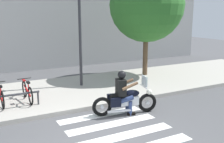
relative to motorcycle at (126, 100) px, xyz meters
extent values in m
plane|color=#4C4C4F|center=(-1.43, -1.32, -0.46)|extent=(48.00, 48.00, 0.00)
cube|color=#A8A399|center=(-1.43, 3.00, -0.38)|extent=(24.00, 4.40, 0.15)
cube|color=white|center=(-0.75, -1.32, -0.45)|extent=(2.80, 0.40, 0.01)
cube|color=white|center=(-0.75, -0.52, -0.45)|extent=(2.80, 0.40, 0.01)
cube|color=white|center=(-0.75, 0.28, -0.45)|extent=(2.80, 0.40, 0.01)
torus|color=black|center=(0.73, -0.16, -0.14)|extent=(0.63, 0.25, 0.63)
cylinder|color=silver|center=(0.73, -0.16, -0.14)|extent=(0.13, 0.12, 0.11)
torus|color=black|center=(-0.75, 0.17, -0.14)|extent=(0.63, 0.25, 0.63)
cylinder|color=silver|center=(-0.75, 0.17, -0.14)|extent=(0.13, 0.12, 0.11)
cube|color=silver|center=(-0.01, 0.01, 0.00)|extent=(0.88, 0.46, 0.28)
ellipsoid|color=black|center=(0.20, -0.04, 0.22)|extent=(0.57, 0.39, 0.22)
cube|color=black|center=(-0.21, 0.05, 0.15)|extent=(0.61, 0.40, 0.10)
cube|color=black|center=(-0.33, 0.30, 0.04)|extent=(0.34, 0.19, 0.28)
cube|color=black|center=(-0.43, -0.13, 0.04)|extent=(0.34, 0.19, 0.28)
cylinder|color=silver|center=(0.59, -0.13, 0.42)|extent=(0.16, 0.61, 0.03)
sphere|color=white|center=(0.78, -0.17, 0.22)|extent=(0.18, 0.18, 0.18)
cube|color=silver|center=(0.62, -0.13, 0.60)|extent=(0.13, 0.40, 0.32)
cylinder|color=silver|center=(-0.29, -0.12, -0.27)|extent=(0.75, 0.24, 0.08)
cube|color=black|center=(-0.16, 0.04, 0.45)|extent=(0.34, 0.45, 0.52)
sphere|color=black|center=(-0.13, 0.03, 0.85)|extent=(0.26, 0.26, 0.26)
cylinder|color=brown|center=(0.12, 0.20, 0.52)|extent=(0.53, 0.20, 0.26)
cylinder|color=brown|center=(0.02, -0.23, 0.52)|extent=(0.53, 0.20, 0.26)
cylinder|color=navy|center=(0.03, 0.16, 0.09)|extent=(0.46, 0.23, 0.24)
cylinder|color=navy|center=(0.14, 0.14, -0.23)|extent=(0.11, 0.11, 0.46)
cube|color=black|center=(0.18, 0.13, -0.42)|extent=(0.26, 0.15, 0.08)
cylinder|color=navy|center=(-0.04, -0.15, 0.09)|extent=(0.46, 0.23, 0.24)
cylinder|color=navy|center=(0.07, -0.18, -0.23)|extent=(0.11, 0.11, 0.46)
cube|color=black|center=(0.11, -0.19, -0.42)|extent=(0.26, 0.15, 0.08)
torus|color=black|center=(-3.48, 1.85, 0.00)|extent=(0.07, 0.60, 0.60)
cylinder|color=red|center=(-3.50, 2.34, 0.06)|extent=(0.09, 0.87, 0.24)
cylinder|color=red|center=(-3.49, 2.09, 0.21)|extent=(0.04, 0.04, 0.37)
cube|color=black|center=(-3.49, 2.09, 0.39)|extent=(0.11, 0.20, 0.06)
torus|color=black|center=(-2.64, 2.81, 0.01)|extent=(0.07, 0.62, 0.62)
torus|color=black|center=(-2.60, 1.86, 0.01)|extent=(0.07, 0.62, 0.62)
cylinder|color=red|center=(-2.62, 2.34, 0.07)|extent=(0.09, 0.85, 0.24)
cylinder|color=red|center=(-2.61, 2.10, 0.23)|extent=(0.04, 0.04, 0.38)
cube|color=black|center=(-2.61, 2.10, 0.42)|extent=(0.11, 0.20, 0.06)
cylinder|color=black|center=(-2.64, 2.72, 0.42)|extent=(0.48, 0.05, 0.03)
cube|color=red|center=(-2.64, 2.81, 0.34)|extent=(0.09, 0.28, 0.04)
cylinder|color=#333338|center=(-2.37, 1.79, -0.08)|extent=(0.06, 0.06, 0.45)
cylinder|color=#2D2D33|center=(-0.20, 3.40, 1.63)|extent=(0.12, 0.12, 4.18)
cylinder|color=brown|center=(3.36, 3.80, 0.70)|extent=(0.24, 0.24, 2.32)
sphere|color=#2D6B28|center=(3.36, 3.80, 3.11)|extent=(3.57, 3.57, 3.57)
camera|label=1|loc=(-4.08, -6.88, 2.72)|focal=42.18mm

